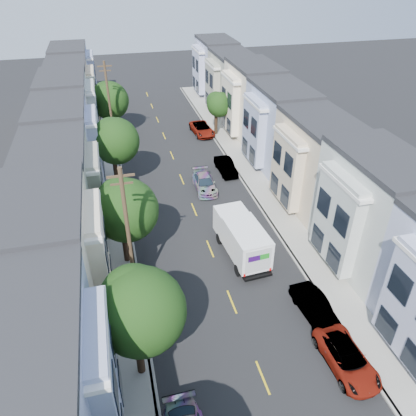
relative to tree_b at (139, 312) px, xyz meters
The scene contains 24 objects.
ground 8.89m from the tree_b, 32.15° to the left, with size 160.00×160.00×0.00m, color black.
road_slab 20.56m from the tree_b, 71.62° to the left, with size 12.00×70.00×0.02m, color black.
curb_left 19.56m from the tree_b, 89.24° to the left, with size 0.30×70.00×0.15m, color gray.
curb_right 23.13m from the tree_b, 56.92° to the left, with size 0.30×70.00×0.15m, color gray.
sidewalk_left 19.58m from the tree_b, 93.16° to the left, with size 2.60×70.00×0.15m, color gray.
sidewalk_right 23.85m from the tree_b, 54.25° to the left, with size 2.60×70.00×0.15m, color gray.
centerline 20.56m from the tree_b, 71.62° to the left, with size 0.12×70.00×0.01m, color gold.
townhouse_row_left 20.16m from the tree_b, 104.34° to the left, with size 5.00×70.00×8.50m, color beige.
townhouse_row_right 26.22m from the tree_b, 47.37° to the left, with size 5.00×70.00×8.50m, color beige.
tree_b is the anchor object (origin of this frame).
tree_c 10.08m from the tree_b, 90.00° to the left, with size 4.70×4.70×7.01m.
tree_d 22.01m from the tree_b, 90.00° to the left, with size 4.49×4.49×7.21m.
tree_e 35.91m from the tree_b, 90.00° to the left, with size 4.69×4.69×6.87m.
tree_far_r 35.32m from the tree_b, 68.05° to the left, with size 3.10×3.10×5.52m.
utility_pole_near 5.97m from the tree_b, 89.98° to the left, with size 1.60×0.26×10.00m.
utility_pole_far 31.96m from the tree_b, 90.00° to the left, with size 1.60×0.26×10.00m.
fedex_truck 12.52m from the tree_b, 45.70° to the left, with size 2.46×6.40×3.07m.
lead_sedan 21.47m from the tree_b, 67.28° to the left, with size 1.96×4.66×1.40m, color black.
parked_left_c 6.23m from the tree_b, 72.24° to the left, with size 1.83×4.35×1.31m, color #96A1AD.
parked_left_d 17.76m from the tree_b, 85.34° to the left, with size 1.55×4.39×1.46m, color #431D0E.
parked_right_a 12.22m from the tree_b, 12.50° to the right, with size 2.19×4.75×1.32m, color #313438.
parked_right_b 12.03m from the tree_b, ahead, with size 1.52×4.30×1.43m, color silver.
parked_right_c 25.34m from the tree_b, 63.38° to the left, with size 1.50×4.25×1.42m, color black.
parked_right_d 35.43m from the tree_b, 71.44° to the left, with size 2.32×5.04×1.40m, color #0C1E36.
Camera 1 is at (-6.44, -18.88, 20.53)m, focal length 35.00 mm.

